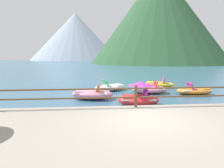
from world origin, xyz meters
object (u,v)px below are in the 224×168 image
pedal_boat_2 (195,91)px  pedal_boat_3 (159,84)px  pedal_boat_5 (138,97)px  pedal_boat_1 (149,89)px  pedal_boat_4 (110,87)px  pedal_boat_0 (92,94)px

pedal_boat_2 → pedal_boat_3: pedal_boat_3 is taller
pedal_boat_2 → pedal_boat_5: (-4.48, -2.55, 0.20)m
pedal_boat_1 → pedal_boat_5: (-1.50, -3.18, 0.17)m
pedal_boat_3 → pedal_boat_4: bearing=-163.7°
pedal_boat_0 → pedal_boat_4: pedal_boat_0 is taller
pedal_boat_2 → pedal_boat_0: bearing=-172.9°
pedal_boat_0 → pedal_boat_1: (3.96, 1.49, -0.04)m
pedal_boat_2 → pedal_boat_3: (-1.48, 3.03, 0.01)m
pedal_boat_1 → pedal_boat_2: (2.97, -0.63, -0.03)m
pedal_boat_0 → pedal_boat_5: pedal_boat_5 is taller
pedal_boat_0 → pedal_boat_5: 2.99m
pedal_boat_0 → pedal_boat_1: pedal_boat_0 is taller
pedal_boat_3 → pedal_boat_0: bearing=-144.5°
pedal_boat_5 → pedal_boat_4: bearing=104.7°
pedal_boat_4 → pedal_boat_5: 4.53m
pedal_boat_0 → pedal_boat_4: size_ratio=1.02×
pedal_boat_1 → pedal_boat_3: pedal_boat_1 is taller
pedal_boat_4 → pedal_boat_1: bearing=-24.2°
pedal_boat_1 → pedal_boat_4: 2.91m
pedal_boat_0 → pedal_boat_3: 6.70m
pedal_boat_2 → pedal_boat_5: bearing=-150.3°
pedal_boat_5 → pedal_boat_1: bearing=64.7°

